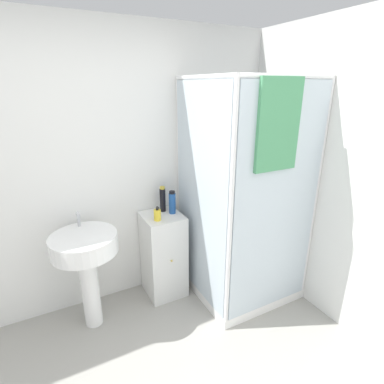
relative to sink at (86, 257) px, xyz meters
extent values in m
cube|color=white|center=(0.23, 0.34, 0.58)|extent=(6.40, 0.06, 2.50)
cube|color=white|center=(1.43, -0.15, -0.62)|extent=(0.93, 0.93, 0.09)
cylinder|color=white|center=(1.88, 0.30, 0.36)|extent=(0.04, 0.04, 2.06)
cylinder|color=white|center=(0.99, 0.30, 0.36)|extent=(0.04, 0.04, 2.06)
cylinder|color=white|center=(1.88, -0.60, 0.36)|extent=(0.04, 0.04, 2.06)
cylinder|color=white|center=(0.99, -0.60, 0.36)|extent=(0.04, 0.04, 2.06)
cylinder|color=white|center=(1.43, -0.60, 1.37)|extent=(0.89, 0.04, 0.04)
cylinder|color=white|center=(1.43, 0.30, 1.37)|extent=(0.89, 0.04, 0.04)
cylinder|color=white|center=(0.99, -0.15, 1.37)|extent=(0.04, 0.89, 0.04)
cylinder|color=white|center=(1.88, -0.15, 1.37)|extent=(0.04, 0.89, 0.04)
cube|color=silver|center=(1.43, -0.61, 0.39)|extent=(0.86, 0.01, 1.93)
cube|color=silver|center=(0.98, -0.15, 0.39)|extent=(0.01, 0.86, 1.93)
cylinder|color=#B7BABF|center=(1.67, 0.23, 0.19)|extent=(0.02, 0.02, 1.54)
cylinder|color=#B7BABF|center=(1.67, 0.18, 0.98)|extent=(0.07, 0.07, 0.04)
cube|color=#4C9966|center=(1.35, -0.63, 1.04)|extent=(0.38, 0.03, 0.66)
cube|color=silver|center=(0.72, 0.12, -0.25)|extent=(0.36, 0.38, 0.84)
sphere|color=gold|center=(0.72, -0.08, -0.21)|extent=(0.02, 0.02, 0.02)
cylinder|color=white|center=(0.00, 0.00, -0.31)|extent=(0.15, 0.15, 0.71)
cylinder|color=white|center=(0.00, 0.00, 0.12)|extent=(0.53, 0.53, 0.15)
cylinder|color=#B7BABF|center=(0.00, 0.18, 0.26)|extent=(0.02, 0.02, 0.13)
cube|color=#B7BABF|center=(0.00, 0.15, 0.31)|extent=(0.02, 0.07, 0.02)
cylinder|color=yellow|center=(0.64, 0.04, 0.22)|extent=(0.06, 0.06, 0.10)
cylinder|color=black|center=(0.64, 0.04, 0.28)|extent=(0.02, 0.02, 0.02)
cube|color=black|center=(0.64, 0.02, 0.30)|extent=(0.02, 0.03, 0.01)
cylinder|color=black|center=(0.77, 0.21, 0.28)|extent=(0.05, 0.05, 0.22)
cylinder|color=gold|center=(0.77, 0.21, 0.41)|extent=(0.05, 0.05, 0.02)
cylinder|color=#1E4C93|center=(0.83, 0.12, 0.27)|extent=(0.06, 0.06, 0.20)
cylinder|color=black|center=(0.83, 0.12, 0.38)|extent=(0.05, 0.05, 0.02)
camera|label=1|loc=(-0.21, -2.27, 1.31)|focal=28.00mm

